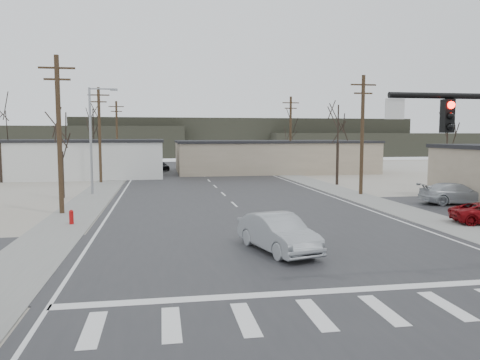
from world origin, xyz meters
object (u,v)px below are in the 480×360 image
at_px(fire_hydrant, 71,217).
at_px(car_far_b, 160,166).
at_px(sedan_crossing, 278,233).
at_px(car_parked_silver, 456,194).
at_px(car_far_a, 241,167).

relative_size(fire_hydrant, car_far_b, 0.22).
bearing_deg(sedan_crossing, car_parked_silver, 20.09).
bearing_deg(sedan_crossing, car_far_b, 80.94).
xyz_separation_m(car_far_b, car_parked_silver, (21.24, -36.81, 0.08)).
relative_size(sedan_crossing, car_far_b, 1.24).
distance_m(fire_hydrant, sedan_crossing, 12.66).
bearing_deg(car_parked_silver, car_far_b, 35.16).
height_order(car_far_a, car_far_b, car_far_a).
distance_m(fire_hydrant, car_parked_silver, 26.41).
bearing_deg(car_parked_silver, sedan_crossing, 130.24).
distance_m(car_far_a, car_parked_silver, 30.88).
bearing_deg(car_far_a, fire_hydrant, 63.52).
xyz_separation_m(fire_hydrant, car_parked_silver, (26.17, 3.55, 0.34)).
xyz_separation_m(sedan_crossing, car_far_b, (-5.01, 48.21, -0.14)).
bearing_deg(car_far_a, sedan_crossing, 81.18).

